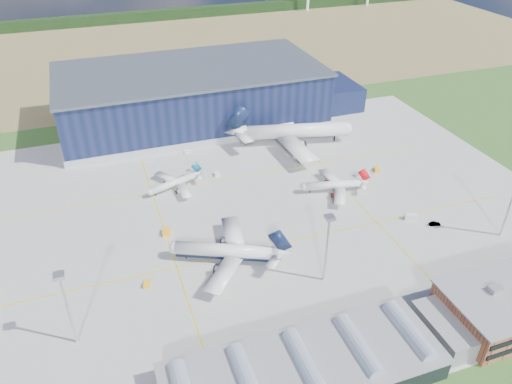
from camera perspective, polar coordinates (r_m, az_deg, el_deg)
name	(u,v)px	position (r m, az deg, el deg)	size (l,w,h in m)	color
ground	(258,229)	(169.17, 0.22, -4.27)	(600.00, 600.00, 0.00)	#2C5620
apron	(248,213)	(176.83, -0.87, -2.43)	(220.00, 160.00, 0.08)	#A1A19C
farmland	(151,49)	(364.98, -11.93, 15.68)	(600.00, 220.00, 0.01)	olive
treeline	(134,17)	(440.96, -13.76, 18.85)	(600.00, 8.00, 8.00)	black
hangar	(197,97)	(244.69, -6.76, 10.75)	(145.00, 62.00, 26.10)	#0F1834
glass_concourse	(318,366)	(124.96, 7.07, -19.14)	(78.00, 23.00, 8.60)	black
light_mast_west	(65,298)	(130.70, -21.00, -11.23)	(2.60, 2.60, 23.00)	#B9BDC1
light_mast_center	(328,238)	(141.39, 8.19, -5.25)	(2.60, 2.60, 23.00)	#B9BDC1
airliner_navy	(224,245)	(152.63, -3.69, -6.03)	(38.82, 37.98, 12.66)	silver
airliner_red	(333,181)	(188.79, 8.77, 1.22)	(27.31, 26.72, 8.91)	silver
airliner_widebody	(296,124)	(220.60, 4.55, 7.75)	(57.48, 56.23, 18.74)	silver
airliner_regional	(173,180)	(190.79, -9.50, 1.34)	(24.53, 24.00, 8.00)	silver
gse_tug_a	(166,232)	(169.17, -10.19, -4.54)	(2.34, 3.82, 1.59)	#FEAB16
gse_tug_b	(147,284)	(150.93, -12.36, -10.27)	(1.81, 2.71, 1.17)	#FEAB16
gse_cart_a	(217,174)	(199.36, -4.50, 2.07)	(2.05, 3.07, 1.33)	silver
gse_van_b	(411,217)	(181.35, 17.34, -2.76)	(2.00, 4.36, 2.00)	silver
gse_tug_c	(377,169)	(207.65, 13.64, 2.53)	(2.08, 3.32, 1.45)	#FEAB16
gse_cart_b	(188,152)	(217.63, -7.80, 4.60)	(1.82, 2.73, 1.18)	silver
gse_van_c	(472,281)	(160.82, 23.48, -9.28)	(2.29, 4.77, 2.29)	silver
car_a	(311,333)	(135.31, 6.25, -15.78)	(1.47, 3.67, 1.25)	#99999E
car_b	(435,224)	(181.17, 19.75, -3.44)	(1.37, 3.93, 1.29)	#99999E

